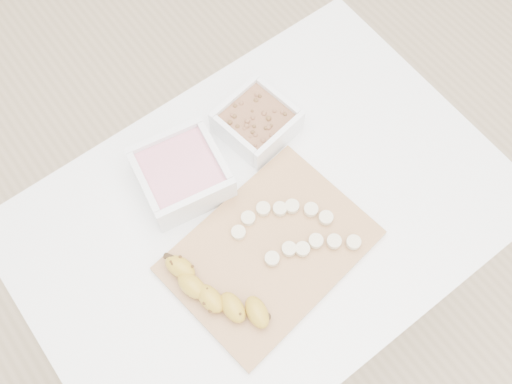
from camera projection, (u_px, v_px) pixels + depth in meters
ground at (262, 298)px, 1.87m from camera, size 3.50×3.50×0.00m
table at (264, 230)px, 1.27m from camera, size 1.00×0.70×0.75m
bowl_yogurt at (182, 174)px, 1.17m from camera, size 0.20×0.20×0.08m
bowl_granola at (257, 122)px, 1.23m from camera, size 0.17×0.17×0.07m
cutting_board at (270, 251)px, 1.14m from camera, size 0.42×0.33×0.01m
banana at (218, 294)px, 1.08m from camera, size 0.10×0.23×0.04m
banana_slices at (294, 229)px, 1.14m from camera, size 0.20×0.20×0.02m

